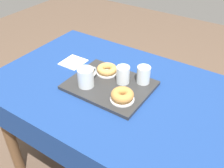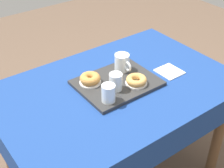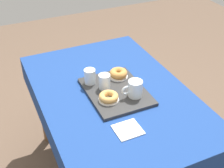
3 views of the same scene
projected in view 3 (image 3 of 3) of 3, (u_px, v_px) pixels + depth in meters
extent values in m
cube|color=navy|center=(113.00, 94.00, 1.80)|extent=(1.26, 0.84, 0.03)
cube|color=navy|center=(172.00, 89.00, 1.99)|extent=(1.26, 0.01, 0.14)
cube|color=navy|center=(45.00, 125.00, 1.71)|extent=(1.26, 0.01, 0.14)
cube|color=navy|center=(79.00, 58.00, 2.32)|extent=(0.01, 0.84, 0.14)
cylinder|color=brown|center=(122.00, 84.00, 2.52)|extent=(0.06, 0.06, 0.70)
cylinder|color=brown|center=(43.00, 105.00, 2.30)|extent=(0.06, 0.06, 0.70)
cube|color=#2D2D2D|center=(116.00, 91.00, 1.78)|extent=(0.41, 0.32, 0.02)
cylinder|color=white|center=(135.00, 89.00, 1.71)|extent=(0.08, 0.08, 0.10)
cylinder|color=#5B230A|center=(135.00, 90.00, 1.71)|extent=(0.07, 0.07, 0.07)
torus|color=white|center=(126.00, 90.00, 1.69)|extent=(0.01, 0.06, 0.06)
cylinder|color=white|center=(90.00, 76.00, 1.82)|extent=(0.07, 0.07, 0.09)
cylinder|color=silver|center=(90.00, 78.00, 1.82)|extent=(0.06, 0.06, 0.06)
cylinder|color=white|center=(104.00, 82.00, 1.77)|extent=(0.07, 0.07, 0.09)
cylinder|color=silver|center=(105.00, 83.00, 1.78)|extent=(0.06, 0.06, 0.06)
cylinder|color=white|center=(109.00, 100.00, 1.70)|extent=(0.11, 0.11, 0.01)
torus|color=tan|center=(109.00, 97.00, 1.69)|extent=(0.11, 0.11, 0.03)
cylinder|color=white|center=(118.00, 77.00, 1.89)|extent=(0.11, 0.11, 0.01)
torus|color=#BC7F3D|center=(118.00, 73.00, 1.88)|extent=(0.11, 0.11, 0.04)
cube|color=white|center=(128.00, 130.00, 1.53)|extent=(0.13, 0.13, 0.01)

